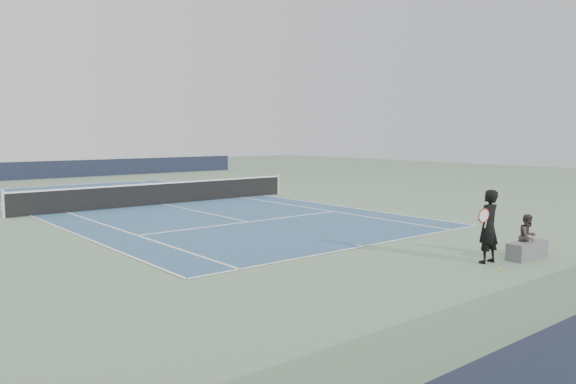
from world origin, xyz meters
TOP-DOWN VIEW (x-y plane):
  - ground at (0.00, 0.00)m, footprint 80.00×80.00m
  - court_surface at (0.00, 0.00)m, footprint 10.97×23.77m
  - tennis_net at (0.00, 0.00)m, footprint 12.90×0.10m
  - windscreen_far at (0.00, 17.88)m, footprint 30.00×0.25m
  - tennis_player at (0.87, -15.08)m, footprint 0.80×0.51m
  - tennis_ball at (0.37, -15.70)m, footprint 0.07×0.07m
  - spectator_bench at (2.10, -15.44)m, footprint 1.37×0.60m

SIDE VIEW (x-z plane):
  - ground at x=0.00m, z-range 0.00..0.00m
  - court_surface at x=0.00m, z-range 0.00..0.01m
  - tennis_ball at x=0.37m, z-range 0.00..0.07m
  - spectator_bench at x=2.10m, z-range -0.18..0.95m
  - tennis_net at x=0.00m, z-range -0.03..1.04m
  - windscreen_far at x=0.00m, z-range 0.00..1.20m
  - tennis_player at x=0.87m, z-range 0.00..1.77m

